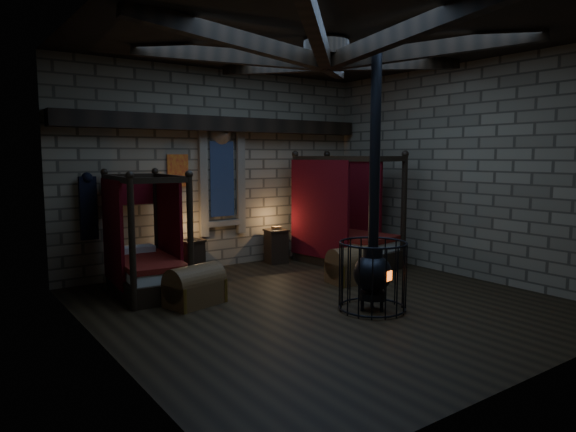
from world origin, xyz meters
TOP-DOWN VIEW (x-y plane):
  - room at (-0.00, 0.09)m, footprint 7.02×7.02m
  - bed_left at (-2.11, 2.39)m, footprint 1.20×2.05m
  - bed_right at (2.34, 2.16)m, footprint 1.55×2.44m
  - trunk_left at (-1.76, 1.14)m, footprint 1.01×0.78m
  - trunk_right at (1.35, 0.77)m, footprint 1.00×0.69m
  - nightstand_left at (-0.92, 3.06)m, footprint 0.51×0.50m
  - nightstand_right at (1.15, 3.09)m, footprint 0.53×0.52m
  - stove at (0.37, -0.72)m, footprint 1.05×1.05m

SIDE VIEW (x-z plane):
  - trunk_left at x=-1.76m, z-range -0.04..0.63m
  - trunk_right at x=1.35m, z-range -0.04..0.65m
  - nightstand_left at x=-0.92m, z-range -0.07..0.81m
  - nightstand_right at x=1.15m, z-range -0.03..0.80m
  - bed_left at x=-2.11m, z-range -0.52..1.54m
  - bed_right at x=2.34m, z-range -0.60..1.78m
  - stove at x=0.37m, z-range -1.38..2.67m
  - room at x=0.00m, z-range 1.60..5.89m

